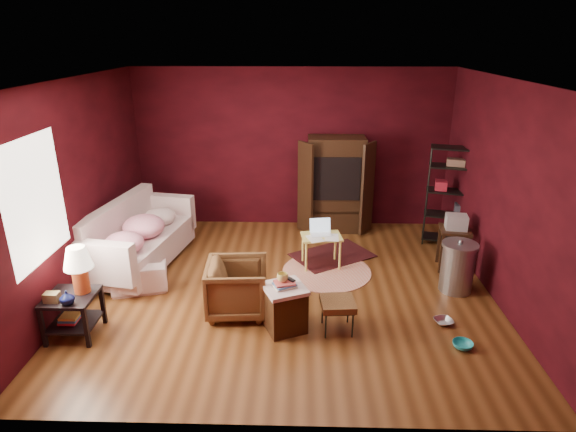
{
  "coord_description": "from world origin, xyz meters",
  "views": [
    {
      "loc": [
        0.18,
        -5.88,
        3.3
      ],
      "look_at": [
        0.0,
        0.2,
        1.0
      ],
      "focal_mm": 30.0,
      "sensor_mm": 36.0,
      "label": 1
    }
  ],
  "objects_px": {
    "armchair": "(237,285)",
    "side_table": "(75,283)",
    "sofa": "(141,244)",
    "wire_shelving": "(453,192)",
    "laptop_desk": "(321,239)",
    "tv_armoire": "(336,183)",
    "hamper": "(285,307)"
  },
  "relations": [
    {
      "from": "armchair",
      "to": "hamper",
      "type": "bearing_deg",
      "value": -123.96
    },
    {
      "from": "side_table",
      "to": "hamper",
      "type": "xyz_separation_m",
      "value": [
        2.38,
        0.14,
        -0.35
      ]
    },
    {
      "from": "armchair",
      "to": "side_table",
      "type": "height_order",
      "value": "side_table"
    },
    {
      "from": "hamper",
      "to": "wire_shelving",
      "type": "distance_m",
      "value": 3.76
    },
    {
      "from": "armchair",
      "to": "wire_shelving",
      "type": "distance_m",
      "value": 3.98
    },
    {
      "from": "side_table",
      "to": "wire_shelving",
      "type": "bearing_deg",
      "value": 28.58
    },
    {
      "from": "sofa",
      "to": "tv_armoire",
      "type": "xyz_separation_m",
      "value": [
        2.99,
        1.58,
        0.51
      ]
    },
    {
      "from": "armchair",
      "to": "side_table",
      "type": "xyz_separation_m",
      "value": [
        -1.78,
        -0.49,
        0.27
      ]
    },
    {
      "from": "sofa",
      "to": "tv_armoire",
      "type": "height_order",
      "value": "tv_armoire"
    },
    {
      "from": "laptop_desk",
      "to": "hamper",
      "type": "bearing_deg",
      "value": -114.39
    },
    {
      "from": "hamper",
      "to": "wire_shelving",
      "type": "relative_size",
      "value": 0.39
    },
    {
      "from": "sofa",
      "to": "wire_shelving",
      "type": "distance_m",
      "value": 4.99
    },
    {
      "from": "side_table",
      "to": "wire_shelving",
      "type": "height_order",
      "value": "wire_shelving"
    },
    {
      "from": "side_table",
      "to": "hamper",
      "type": "bearing_deg",
      "value": 3.42
    },
    {
      "from": "laptop_desk",
      "to": "tv_armoire",
      "type": "bearing_deg",
      "value": 70.67
    },
    {
      "from": "sofa",
      "to": "tv_armoire",
      "type": "distance_m",
      "value": 3.42
    },
    {
      "from": "sofa",
      "to": "hamper",
      "type": "bearing_deg",
      "value": -140.51
    },
    {
      "from": "armchair",
      "to": "hamper",
      "type": "xyz_separation_m",
      "value": [
        0.6,
        -0.35,
        -0.08
      ]
    },
    {
      "from": "wire_shelving",
      "to": "tv_armoire",
      "type": "bearing_deg",
      "value": 177.36
    },
    {
      "from": "armchair",
      "to": "tv_armoire",
      "type": "bearing_deg",
      "value": -29.88
    },
    {
      "from": "armchair",
      "to": "side_table",
      "type": "bearing_deg",
      "value": 101.89
    },
    {
      "from": "tv_armoire",
      "to": "wire_shelving",
      "type": "height_order",
      "value": "tv_armoire"
    },
    {
      "from": "side_table",
      "to": "wire_shelving",
      "type": "relative_size",
      "value": 0.66
    },
    {
      "from": "side_table",
      "to": "laptop_desk",
      "type": "relative_size",
      "value": 1.5
    },
    {
      "from": "laptop_desk",
      "to": "wire_shelving",
      "type": "height_order",
      "value": "wire_shelving"
    },
    {
      "from": "hamper",
      "to": "wire_shelving",
      "type": "bearing_deg",
      "value": 44.48
    },
    {
      "from": "armchair",
      "to": "laptop_desk",
      "type": "relative_size",
      "value": 1.04
    },
    {
      "from": "sofa",
      "to": "wire_shelving",
      "type": "xyz_separation_m",
      "value": [
        4.85,
        1.02,
        0.54
      ]
    },
    {
      "from": "sofa",
      "to": "hamper",
      "type": "xyz_separation_m",
      "value": [
        2.21,
        -1.57,
        -0.07
      ]
    },
    {
      "from": "sofa",
      "to": "laptop_desk",
      "type": "relative_size",
      "value": 2.6
    },
    {
      "from": "side_table",
      "to": "laptop_desk",
      "type": "distance_m",
      "value": 3.41
    },
    {
      "from": "sofa",
      "to": "tv_armoire",
      "type": "bearing_deg",
      "value": -77.22
    }
  ]
}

